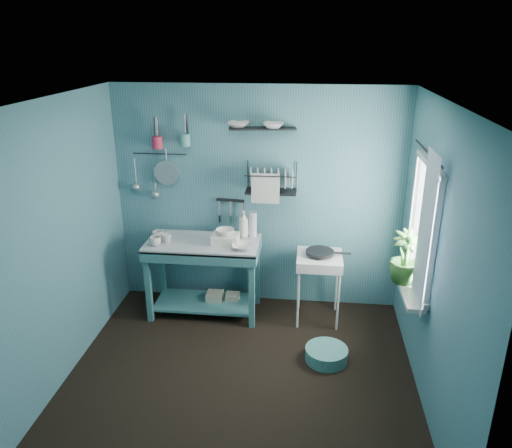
# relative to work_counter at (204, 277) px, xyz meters

# --- Properties ---
(floor) EXTENTS (3.20, 3.20, 0.00)m
(floor) POSITION_rel_work_counter_xyz_m (0.56, -1.12, -0.43)
(floor) COLOR black
(floor) RESTS_ON ground
(ceiling) EXTENTS (3.20, 3.20, 0.00)m
(ceiling) POSITION_rel_work_counter_xyz_m (0.56, -1.12, 2.07)
(ceiling) COLOR silver
(ceiling) RESTS_ON ground
(wall_back) EXTENTS (3.20, 0.00, 3.20)m
(wall_back) POSITION_rel_work_counter_xyz_m (0.56, 0.38, 0.82)
(wall_back) COLOR #386873
(wall_back) RESTS_ON ground
(wall_front) EXTENTS (3.20, 0.00, 3.20)m
(wall_front) POSITION_rel_work_counter_xyz_m (0.56, -2.62, 0.82)
(wall_front) COLOR #386873
(wall_front) RESTS_ON ground
(wall_left) EXTENTS (0.00, 3.00, 3.00)m
(wall_left) POSITION_rel_work_counter_xyz_m (-1.04, -1.12, 0.82)
(wall_left) COLOR #386873
(wall_left) RESTS_ON ground
(wall_right) EXTENTS (0.00, 3.00, 3.00)m
(wall_right) POSITION_rel_work_counter_xyz_m (2.16, -1.12, 0.82)
(wall_right) COLOR #386873
(wall_right) RESTS_ON ground
(work_counter) EXTENTS (1.31, 0.79, 0.87)m
(work_counter) POSITION_rel_work_counter_xyz_m (0.00, 0.00, 0.00)
(work_counter) COLOR #356C70
(work_counter) RESTS_ON floor
(mug_left) EXTENTS (0.12, 0.12, 0.10)m
(mug_left) POSITION_rel_work_counter_xyz_m (-0.48, -0.16, 0.48)
(mug_left) COLOR silver
(mug_left) RESTS_ON work_counter
(mug_mid) EXTENTS (0.14, 0.14, 0.09)m
(mug_mid) POSITION_rel_work_counter_xyz_m (-0.38, -0.06, 0.48)
(mug_mid) COLOR silver
(mug_mid) RESTS_ON work_counter
(mug_right) EXTENTS (0.17, 0.17, 0.10)m
(mug_right) POSITION_rel_work_counter_xyz_m (-0.50, 0.00, 0.48)
(mug_right) COLOR silver
(mug_right) RESTS_ON work_counter
(wash_tub) EXTENTS (0.28, 0.22, 0.10)m
(wash_tub) POSITION_rel_work_counter_xyz_m (0.25, -0.02, 0.48)
(wash_tub) COLOR silver
(wash_tub) RESTS_ON work_counter
(tub_bowl) EXTENTS (0.20, 0.19, 0.06)m
(tub_bowl) POSITION_rel_work_counter_xyz_m (0.25, -0.02, 0.57)
(tub_bowl) COLOR silver
(tub_bowl) RESTS_ON wash_tub
(soap_bottle) EXTENTS (0.11, 0.12, 0.30)m
(soap_bottle) POSITION_rel_work_counter_xyz_m (0.42, 0.20, 0.58)
(soap_bottle) COLOR silver
(soap_bottle) RESTS_ON work_counter
(water_bottle) EXTENTS (0.09, 0.09, 0.28)m
(water_bottle) POSITION_rel_work_counter_xyz_m (0.52, 0.22, 0.57)
(water_bottle) COLOR silver
(water_bottle) RESTS_ON work_counter
(counter_bowl) EXTENTS (0.22, 0.22, 0.05)m
(counter_bowl) POSITION_rel_work_counter_xyz_m (0.45, -0.15, 0.46)
(counter_bowl) COLOR silver
(counter_bowl) RESTS_ON work_counter
(hotplate_stand) EXTENTS (0.54, 0.54, 0.77)m
(hotplate_stand) POSITION_rel_work_counter_xyz_m (1.26, -0.00, -0.05)
(hotplate_stand) COLOR silver
(hotplate_stand) RESTS_ON floor
(frying_pan) EXTENTS (0.30, 0.30, 0.03)m
(frying_pan) POSITION_rel_work_counter_xyz_m (1.26, -0.00, 0.37)
(frying_pan) COLOR black
(frying_pan) RESTS_ON hotplate_stand
(knife_strip) EXTENTS (0.32, 0.05, 0.03)m
(knife_strip) POSITION_rel_work_counter_xyz_m (0.25, 0.35, 0.80)
(knife_strip) COLOR black
(knife_strip) RESTS_ON wall_back
(dish_rack) EXTENTS (0.55, 0.24, 0.32)m
(dish_rack) POSITION_rel_work_counter_xyz_m (0.72, 0.25, 1.10)
(dish_rack) COLOR black
(dish_rack) RESTS_ON wall_back
(upper_shelf) EXTENTS (0.72, 0.27, 0.01)m
(upper_shelf) POSITION_rel_work_counter_xyz_m (0.62, 0.28, 1.62)
(upper_shelf) COLOR black
(upper_shelf) RESTS_ON wall_back
(shelf_bowl_left) EXTENTS (0.25, 0.25, 0.06)m
(shelf_bowl_left) POSITION_rel_work_counter_xyz_m (0.37, 0.28, 1.60)
(shelf_bowl_left) COLOR silver
(shelf_bowl_left) RESTS_ON upper_shelf
(shelf_bowl_right) EXTENTS (0.23, 0.23, 0.05)m
(shelf_bowl_right) POSITION_rel_work_counter_xyz_m (0.73, 0.28, 1.66)
(shelf_bowl_right) COLOR silver
(shelf_bowl_right) RESTS_ON upper_shelf
(utensil_cup_magenta) EXTENTS (0.11, 0.11, 0.13)m
(utensil_cup_magenta) POSITION_rel_work_counter_xyz_m (-0.53, 0.30, 1.45)
(utensil_cup_magenta) COLOR #B3213D
(utensil_cup_magenta) RESTS_ON wall_back
(utensil_cup_teal) EXTENTS (0.11, 0.11, 0.13)m
(utensil_cup_teal) POSITION_rel_work_counter_xyz_m (-0.22, 0.30, 1.48)
(utensil_cup_teal) COLOR teal
(utensil_cup_teal) RESTS_ON wall_back
(colander) EXTENTS (0.28, 0.03, 0.28)m
(colander) POSITION_rel_work_counter_xyz_m (-0.45, 0.33, 1.10)
(colander) COLOR #A9ACB2
(colander) RESTS_ON wall_back
(ladle_outer) EXTENTS (0.01, 0.01, 0.30)m
(ladle_outer) POSITION_rel_work_counter_xyz_m (-0.82, 0.34, 1.10)
(ladle_outer) COLOR #A9ACB2
(ladle_outer) RESTS_ON wall_back
(ladle_inner) EXTENTS (0.01, 0.01, 0.30)m
(ladle_inner) POSITION_rel_work_counter_xyz_m (-0.60, 0.34, 1.02)
(ladle_inner) COLOR #A9ACB2
(ladle_inner) RESTS_ON wall_back
(hook_rail) EXTENTS (0.60, 0.01, 0.01)m
(hook_rail) POSITION_rel_work_counter_xyz_m (-0.53, 0.35, 1.31)
(hook_rail) COLOR black
(hook_rail) RESTS_ON wall_back
(window_glass) EXTENTS (0.00, 1.10, 1.10)m
(window_glass) POSITION_rel_work_counter_xyz_m (2.14, -0.67, 0.97)
(window_glass) COLOR white
(window_glass) RESTS_ON wall_right
(windowsill) EXTENTS (0.16, 0.95, 0.04)m
(windowsill) POSITION_rel_work_counter_xyz_m (2.06, -0.67, 0.38)
(windowsill) COLOR silver
(windowsill) RESTS_ON wall_right
(curtain) EXTENTS (0.00, 1.35, 1.35)m
(curtain) POSITION_rel_work_counter_xyz_m (2.08, -0.97, 1.02)
(curtain) COLOR silver
(curtain) RESTS_ON wall_right
(curtain_rod) EXTENTS (0.02, 1.05, 0.02)m
(curtain_rod) POSITION_rel_work_counter_xyz_m (2.10, -0.67, 1.62)
(curtain_rod) COLOR black
(curtain_rod) RESTS_ON wall_right
(potted_plant) EXTENTS (0.31, 0.31, 0.49)m
(potted_plant) POSITION_rel_work_counter_xyz_m (2.02, -0.64, 0.64)
(potted_plant) COLOR #326729
(potted_plant) RESTS_ON windowsill
(storage_tin_large) EXTENTS (0.18, 0.18, 0.22)m
(storage_tin_large) POSITION_rel_work_counter_xyz_m (0.10, 0.05, -0.32)
(storage_tin_large) COLOR tan
(storage_tin_large) RESTS_ON floor
(storage_tin_small) EXTENTS (0.15, 0.15, 0.20)m
(storage_tin_small) POSITION_rel_work_counter_xyz_m (0.30, 0.08, -0.33)
(storage_tin_small) COLOR tan
(storage_tin_small) RESTS_ON floor
(floor_basin) EXTENTS (0.41, 0.41, 0.13)m
(floor_basin) POSITION_rel_work_counter_xyz_m (1.35, -0.77, -0.37)
(floor_basin) COLOR teal
(floor_basin) RESTS_ON floor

